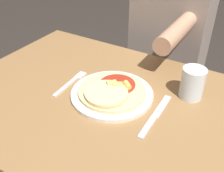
{
  "coord_description": "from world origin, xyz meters",
  "views": [
    {
      "loc": [
        0.34,
        -0.57,
        1.26
      ],
      "look_at": [
        -0.03,
        0.03,
        0.78
      ],
      "focal_mm": 42.0,
      "sensor_mm": 36.0,
      "label": 1
    }
  ],
  "objects_px": {
    "plate": "(112,94)",
    "person_diner": "(169,42)",
    "fork": "(72,82)",
    "knife": "(155,116)",
    "pizza": "(111,91)",
    "dining_table": "(114,130)",
    "drinking_glass": "(192,83)"
  },
  "relations": [
    {
      "from": "plate",
      "to": "person_diner",
      "type": "bearing_deg",
      "value": 91.55
    },
    {
      "from": "fork",
      "to": "knife",
      "type": "distance_m",
      "value": 0.33
    },
    {
      "from": "pizza",
      "to": "dining_table",
      "type": "bearing_deg",
      "value": -41.77
    },
    {
      "from": "dining_table",
      "to": "knife",
      "type": "distance_m",
      "value": 0.19
    },
    {
      "from": "pizza",
      "to": "plate",
      "type": "bearing_deg",
      "value": 95.93
    },
    {
      "from": "pizza",
      "to": "fork",
      "type": "bearing_deg",
      "value": -179.93
    },
    {
      "from": "fork",
      "to": "person_diner",
      "type": "distance_m",
      "value": 0.61
    },
    {
      "from": "dining_table",
      "to": "pizza",
      "type": "height_order",
      "value": "pizza"
    },
    {
      "from": "pizza",
      "to": "drinking_glass",
      "type": "relative_size",
      "value": 2.14
    },
    {
      "from": "fork",
      "to": "knife",
      "type": "relative_size",
      "value": 0.8
    },
    {
      "from": "dining_table",
      "to": "fork",
      "type": "distance_m",
      "value": 0.23
    },
    {
      "from": "knife",
      "to": "person_diner",
      "type": "distance_m",
      "value": 0.64
    },
    {
      "from": "dining_table",
      "to": "drinking_glass",
      "type": "xyz_separation_m",
      "value": [
        0.2,
        0.16,
        0.18
      ]
    },
    {
      "from": "dining_table",
      "to": "plate",
      "type": "relative_size",
      "value": 4.06
    },
    {
      "from": "plate",
      "to": "fork",
      "type": "bearing_deg",
      "value": -178.12
    },
    {
      "from": "fork",
      "to": "pizza",
      "type": "bearing_deg",
      "value": 0.07
    },
    {
      "from": "plate",
      "to": "pizza",
      "type": "xyz_separation_m",
      "value": [
        0.0,
        -0.01,
        0.02
      ]
    },
    {
      "from": "plate",
      "to": "drinking_glass",
      "type": "bearing_deg",
      "value": 30.63
    },
    {
      "from": "plate",
      "to": "fork",
      "type": "height_order",
      "value": "plate"
    },
    {
      "from": "pizza",
      "to": "fork",
      "type": "relative_size",
      "value": 1.28
    },
    {
      "from": "dining_table",
      "to": "person_diner",
      "type": "distance_m",
      "value": 0.62
    },
    {
      "from": "dining_table",
      "to": "pizza",
      "type": "distance_m",
      "value": 0.15
    },
    {
      "from": "pizza",
      "to": "knife",
      "type": "height_order",
      "value": "pizza"
    },
    {
      "from": "fork",
      "to": "knife",
      "type": "xyz_separation_m",
      "value": [
        0.33,
        -0.02,
        0.0
      ]
    },
    {
      "from": "dining_table",
      "to": "plate",
      "type": "distance_m",
      "value": 0.14
    },
    {
      "from": "plate",
      "to": "knife",
      "type": "height_order",
      "value": "plate"
    },
    {
      "from": "plate",
      "to": "knife",
      "type": "xyz_separation_m",
      "value": [
        0.17,
        -0.02,
        -0.0
      ]
    },
    {
      "from": "dining_table",
      "to": "plate",
      "type": "height_order",
      "value": "plate"
    },
    {
      "from": "person_diner",
      "to": "dining_table",
      "type": "bearing_deg",
      "value": -86.03
    },
    {
      "from": "knife",
      "to": "person_diner",
      "type": "relative_size",
      "value": 0.19
    },
    {
      "from": "fork",
      "to": "drinking_glass",
      "type": "bearing_deg",
      "value": 19.51
    },
    {
      "from": "fork",
      "to": "knife",
      "type": "bearing_deg",
      "value": -3.03
    }
  ]
}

